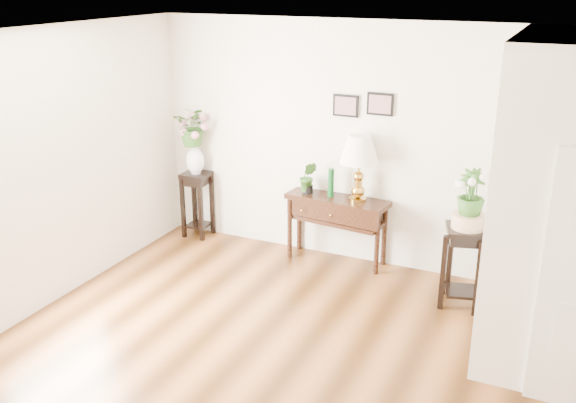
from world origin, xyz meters
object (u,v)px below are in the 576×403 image
Objects in this scene: plant_stand_b at (464,267)px; table_lamp at (359,171)px; console_table at (336,230)px; plant_stand_a at (197,204)px.

table_lamp is at bearing 160.45° from plant_stand_b.
console_table is 1.92m from plant_stand_a.
table_lamp is at bearing 6.16° from console_table.
plant_stand_a is at bearing 180.00° from table_lamp.
console_table is 1.56× the size of table_lamp.
plant_stand_b reaches higher than plant_stand_a.
table_lamp is 0.90× the size of plant_stand_a.
table_lamp is at bearing 0.00° from plant_stand_a.
console_table is 0.79m from table_lamp.
table_lamp is (0.25, 0.00, 0.75)m from console_table.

